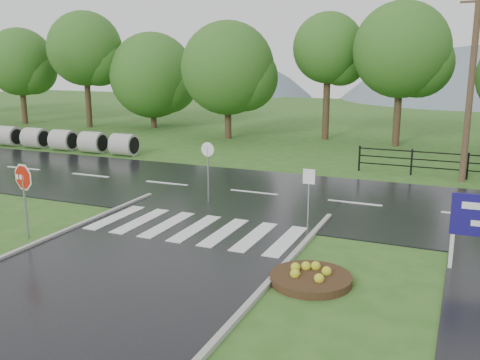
% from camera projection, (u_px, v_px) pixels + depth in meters
% --- Properties ---
extents(ground, '(120.00, 120.00, 0.00)m').
position_uv_depth(ground, '(93.00, 293.00, 12.27)').
color(ground, '#315E1F').
rests_on(ground, ground).
extents(main_road, '(90.00, 8.00, 0.04)m').
position_uv_depth(main_road, '(254.00, 193.00, 21.23)').
color(main_road, black).
rests_on(main_road, ground).
extents(crosswalk, '(6.50, 2.80, 0.02)m').
position_uv_depth(crosswalk, '(195.00, 228.00, 16.74)').
color(crosswalk, silver).
rests_on(crosswalk, ground).
extents(fence_west, '(9.58, 0.08, 1.20)m').
position_uv_depth(fence_west, '(468.00, 163.00, 23.48)').
color(fence_west, black).
rests_on(fence_west, ground).
extents(hills, '(102.00, 48.00, 48.00)m').
position_uv_depth(hills, '(426.00, 214.00, 72.68)').
color(hills, slate).
rests_on(hills, ground).
extents(treeline, '(83.20, 5.20, 10.00)m').
position_uv_depth(treeline, '(351.00, 144.00, 33.39)').
color(treeline, '#2A5E1D').
rests_on(treeline, ground).
extents(culvert_pipes, '(9.70, 1.20, 1.20)m').
position_uv_depth(culvert_pipes, '(63.00, 140.00, 30.87)').
color(culvert_pipes, '#9E9B93').
rests_on(culvert_pipes, ground).
extents(stop_sign, '(1.06, 0.23, 2.42)m').
position_uv_depth(stop_sign, '(24.00, 183.00, 15.60)').
color(stop_sign, '#939399').
rests_on(stop_sign, ground).
extents(flower_bed, '(1.98, 1.98, 0.40)m').
position_uv_depth(flower_bed, '(311.00, 277.00, 12.81)').
color(flower_bed, '#332111').
rests_on(flower_bed, ground).
extents(reg_sign_small, '(0.40, 0.05, 1.79)m').
position_uv_depth(reg_sign_small, '(309.00, 184.00, 17.23)').
color(reg_sign_small, '#939399').
rests_on(reg_sign_small, ground).
extents(reg_sign_round, '(0.53, 0.08, 2.27)m').
position_uv_depth(reg_sign_round, '(208.00, 165.00, 19.58)').
color(reg_sign_round, '#939399').
rests_on(reg_sign_round, ground).
extents(utility_pole_east, '(1.43, 0.38, 8.12)m').
position_uv_depth(utility_pole_east, '(471.00, 85.00, 22.34)').
color(utility_pole_east, '#473523').
rests_on(utility_pole_east, ground).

